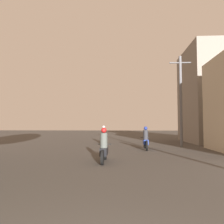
{
  "coord_description": "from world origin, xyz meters",
  "views": [
    {
      "loc": [
        0.31,
        -1.28,
        1.64
      ],
      "look_at": [
        -0.72,
        16.69,
        2.68
      ],
      "focal_mm": 35.0,
      "sensor_mm": 36.0,
      "label": 1
    }
  ],
  "objects_px": {
    "motorcycle_blue": "(146,140)",
    "motorcycle_silver": "(104,136)",
    "motorcycle_black": "(104,148)",
    "building_right_far": "(218,95)",
    "utility_pole_far": "(181,99)"
  },
  "relations": [
    {
      "from": "motorcycle_black",
      "to": "motorcycle_blue",
      "type": "xyz_separation_m",
      "value": [
        2.3,
        5.07,
        0.0
      ]
    },
    {
      "from": "motorcycle_blue",
      "to": "utility_pole_far",
      "type": "xyz_separation_m",
      "value": [
        2.82,
        1.84,
        2.96
      ]
    },
    {
      "from": "motorcycle_silver",
      "to": "motorcycle_black",
      "type": "bearing_deg",
      "value": -89.21
    },
    {
      "from": "utility_pole_far",
      "to": "building_right_far",
      "type": "bearing_deg",
      "value": 43.97
    },
    {
      "from": "building_right_far",
      "to": "utility_pole_far",
      "type": "xyz_separation_m",
      "value": [
        -4.51,
        -4.35,
        -0.81
      ]
    },
    {
      "from": "motorcycle_blue",
      "to": "building_right_far",
      "type": "height_order",
      "value": "building_right_far"
    },
    {
      "from": "motorcycle_black",
      "to": "motorcycle_silver",
      "type": "xyz_separation_m",
      "value": [
        -0.89,
        9.25,
        0.03
      ]
    },
    {
      "from": "motorcycle_black",
      "to": "building_right_far",
      "type": "distance_m",
      "value": 15.3
    },
    {
      "from": "motorcycle_blue",
      "to": "motorcycle_black",
      "type": "bearing_deg",
      "value": -107.09
    },
    {
      "from": "motorcycle_blue",
      "to": "motorcycle_silver",
      "type": "height_order",
      "value": "motorcycle_silver"
    },
    {
      "from": "motorcycle_black",
      "to": "building_right_far",
      "type": "relative_size",
      "value": 0.23
    },
    {
      "from": "motorcycle_black",
      "to": "motorcycle_blue",
      "type": "distance_m",
      "value": 5.56
    },
    {
      "from": "motorcycle_silver",
      "to": "motorcycle_blue",
      "type": "bearing_deg",
      "value": -57.37
    },
    {
      "from": "motorcycle_black",
      "to": "utility_pole_far",
      "type": "bearing_deg",
      "value": 52.7
    },
    {
      "from": "motorcycle_black",
      "to": "motorcycle_silver",
      "type": "bearing_deg",
      "value": 94.75
    }
  ]
}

